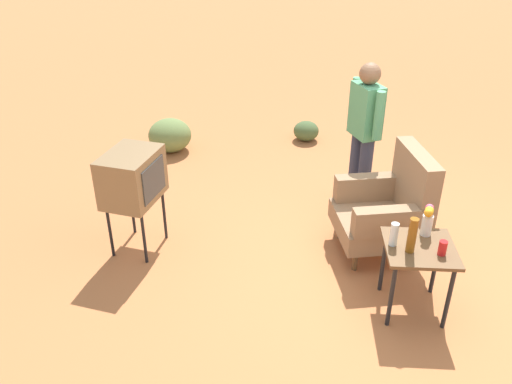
# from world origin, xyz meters

# --- Properties ---
(ground_plane) EXTENTS (60.00, 60.00, 0.00)m
(ground_plane) POSITION_xyz_m (0.00, 0.00, 0.00)
(ground_plane) COLOR #B76B3D
(armchair) EXTENTS (0.89, 0.91, 1.06)m
(armchair) POSITION_xyz_m (-0.26, 0.03, 0.50)
(armchair) COLOR brown
(armchair) RESTS_ON ground
(side_table) EXTENTS (0.56, 0.56, 0.63)m
(side_table) POSITION_xyz_m (0.57, 0.14, 0.54)
(side_table) COLOR black
(side_table) RESTS_ON ground
(tv_on_stand) EXTENTS (0.68, 0.56, 1.03)m
(tv_on_stand) POSITION_xyz_m (-0.17, -2.39, 0.78)
(tv_on_stand) COLOR black
(tv_on_stand) RESTS_ON ground
(person_standing) EXTENTS (0.53, 0.34, 1.64)m
(person_standing) POSITION_xyz_m (-1.14, -0.14, 0.94)
(person_standing) COLOR #2D3347
(person_standing) RESTS_ON ground
(bottle_short_clear) EXTENTS (0.06, 0.06, 0.20)m
(bottle_short_clear) POSITION_xyz_m (0.56, -0.08, 0.73)
(bottle_short_clear) COLOR silver
(bottle_short_clear) RESTS_ON side_table
(soda_can_red) EXTENTS (0.07, 0.07, 0.12)m
(soda_can_red) POSITION_xyz_m (0.67, 0.28, 0.69)
(soda_can_red) COLOR red
(soda_can_red) RESTS_ON side_table
(bottle_tall_amber) EXTENTS (0.07, 0.07, 0.30)m
(bottle_tall_amber) POSITION_xyz_m (0.64, 0.04, 0.78)
(bottle_tall_amber) COLOR brown
(bottle_tall_amber) RESTS_ON side_table
(flower_vase) EXTENTS (0.15, 0.10, 0.27)m
(flower_vase) POSITION_xyz_m (0.39, 0.22, 0.78)
(flower_vase) COLOR silver
(flower_vase) RESTS_ON side_table
(shrub_near) EXTENTS (0.58, 0.58, 0.45)m
(shrub_near) POSITION_xyz_m (-2.48, -2.56, 0.23)
(shrub_near) COLOR olive
(shrub_near) RESTS_ON ground
(shrub_far) EXTENTS (0.36, 0.36, 0.28)m
(shrub_far) POSITION_xyz_m (-2.97, -0.69, 0.14)
(shrub_far) COLOR #475B33
(shrub_far) RESTS_ON ground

